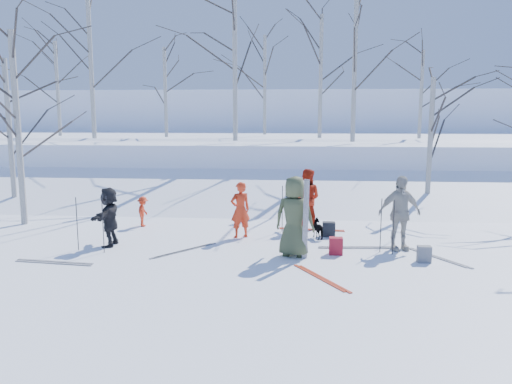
# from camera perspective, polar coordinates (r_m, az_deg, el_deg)

# --- Properties ---
(ground) EXTENTS (120.00, 120.00, 0.00)m
(ground) POSITION_cam_1_polar(r_m,az_deg,el_deg) (12.12, -0.59, -7.19)
(ground) COLOR white
(ground) RESTS_ON ground
(snow_ramp) EXTENTS (70.00, 9.49, 4.12)m
(snow_ramp) POSITION_cam_1_polar(r_m,az_deg,el_deg) (18.90, 1.37, -0.85)
(snow_ramp) COLOR white
(snow_ramp) RESTS_ON ground
(snow_plateau) EXTENTS (70.00, 18.00, 2.20)m
(snow_plateau) POSITION_cam_1_polar(r_m,az_deg,el_deg) (28.71, 2.54, 4.22)
(snow_plateau) COLOR white
(snow_plateau) RESTS_ON ground
(far_hill) EXTENTS (90.00, 30.00, 6.00)m
(far_hill) POSITION_cam_1_polar(r_m,az_deg,el_deg) (49.63, 3.48, 7.37)
(far_hill) COLOR white
(far_hill) RESTS_ON ground
(skier_olive_center) EXTENTS (1.07, 0.83, 1.93)m
(skier_olive_center) POSITION_cam_1_polar(r_m,az_deg,el_deg) (11.83, 4.40, -2.81)
(skier_olive_center) COLOR #3F482B
(skier_olive_center) RESTS_ON ground
(skier_red_north) EXTENTS (0.67, 0.58, 1.54)m
(skier_red_north) POSITION_cam_1_polar(r_m,az_deg,el_deg) (13.63, -1.81, -2.05)
(skier_red_north) COLOR red
(skier_red_north) RESTS_ON ground
(skier_redor_behind) EXTENTS (0.99, 0.84, 1.77)m
(skier_redor_behind) POSITION_cam_1_polar(r_m,az_deg,el_deg) (14.81, 5.80, -0.76)
(skier_redor_behind) COLOR #AF210D
(skier_redor_behind) RESTS_ON ground
(skier_red_seated) EXTENTS (0.34, 0.59, 0.91)m
(skier_red_seated) POSITION_cam_1_polar(r_m,az_deg,el_deg) (15.38, -12.78, -2.19)
(skier_red_seated) COLOR red
(skier_red_seated) RESTS_ON ground
(skier_cream_east) EXTENTS (1.17, 0.72, 1.87)m
(skier_cream_east) POSITION_cam_1_polar(r_m,az_deg,el_deg) (12.85, 16.08, -2.33)
(skier_cream_east) COLOR beige
(skier_cream_east) RESTS_ON ground
(skier_grey_west) EXTENTS (0.45, 1.41, 1.52)m
(skier_grey_west) POSITION_cam_1_polar(r_m,az_deg,el_deg) (13.32, -16.43, -2.72)
(skier_grey_west) COLOR black
(skier_grey_west) RESTS_ON ground
(dog) EXTENTS (0.53, 0.70, 0.54)m
(dog) POSITION_cam_1_polar(r_m,az_deg,el_deg) (13.72, 7.26, -4.19)
(dog) COLOR black
(dog) RESTS_ON ground
(upright_ski_left) EXTENTS (0.11, 0.17, 1.90)m
(upright_ski_left) POSITION_cam_1_polar(r_m,az_deg,el_deg) (11.59, 5.56, -3.14)
(upright_ski_left) COLOR silver
(upright_ski_left) RESTS_ON ground
(upright_ski_right) EXTENTS (0.10, 0.23, 1.89)m
(upright_ski_right) POSITION_cam_1_polar(r_m,az_deg,el_deg) (11.59, 5.82, -3.15)
(upright_ski_right) COLOR silver
(upright_ski_right) RESTS_ON ground
(ski_pair_a) EXTENTS (1.89, 2.08, 0.02)m
(ski_pair_a) POSITION_cam_1_polar(r_m,az_deg,el_deg) (12.64, 19.98, -7.02)
(ski_pair_a) COLOR silver
(ski_pair_a) RESTS_ON ground
(ski_pair_b) EXTENTS (1.86, 2.07, 0.02)m
(ski_pair_b) POSITION_cam_1_polar(r_m,az_deg,el_deg) (10.55, 7.42, -9.70)
(ski_pair_b) COLOR red
(ski_pair_b) RESTS_ON ground
(ski_pair_c) EXTENTS (2.06, 2.10, 0.02)m
(ski_pair_c) POSITION_cam_1_polar(r_m,az_deg,el_deg) (12.57, -8.21, -6.64)
(ski_pair_c) COLOR silver
(ski_pair_c) RESTS_ON ground
(ski_pair_d) EXTENTS (0.61, 1.94, 0.02)m
(ski_pair_d) POSITION_cam_1_polar(r_m,az_deg,el_deg) (12.39, -22.07, -7.46)
(ski_pair_d) COLOR silver
(ski_pair_d) RESTS_ON ground
(ski_pair_e) EXTENTS (0.60, 1.94, 0.02)m
(ski_pair_e) POSITION_cam_1_polar(r_m,az_deg,el_deg) (14.73, 6.38, -4.28)
(ski_pair_e) COLOR red
(ski_pair_e) RESTS_ON ground
(ski_pair_f) EXTENTS (0.49, 1.93, 0.02)m
(ski_pair_f) POSITION_cam_1_polar(r_m,az_deg,el_deg) (12.98, 11.35, -6.24)
(ski_pair_f) COLOR silver
(ski_pair_f) RESTS_ON ground
(ski_pole_a) EXTENTS (0.02, 0.02, 1.34)m
(ski_pole_a) POSITION_cam_1_polar(r_m,az_deg,el_deg) (12.56, 14.09, -3.73)
(ski_pole_a) COLOR black
(ski_pole_a) RESTS_ON ground
(ski_pole_b) EXTENTS (0.02, 0.02, 1.34)m
(ski_pole_b) POSITION_cam_1_polar(r_m,az_deg,el_deg) (14.32, 3.02, -1.93)
(ski_pole_b) COLOR black
(ski_pole_b) RESTS_ON ground
(ski_pole_c) EXTENTS (0.02, 0.02, 1.34)m
(ski_pole_c) POSITION_cam_1_polar(r_m,az_deg,el_deg) (13.12, -19.77, -3.46)
(ski_pole_c) COLOR black
(ski_pole_c) RESTS_ON ground
(ski_pole_d) EXTENTS (0.02, 0.02, 1.34)m
(ski_pole_d) POSITION_cam_1_polar(r_m,az_deg,el_deg) (14.32, 4.24, -1.94)
(ski_pole_d) COLOR black
(ski_pole_d) RESTS_ON ground
(ski_pole_e) EXTENTS (0.02, 0.02, 1.34)m
(ski_pole_e) POSITION_cam_1_polar(r_m,az_deg,el_deg) (12.71, -17.08, -3.71)
(ski_pole_e) COLOR black
(ski_pole_e) RESTS_ON ground
(ski_pole_f) EXTENTS (0.02, 0.02, 1.34)m
(ski_pole_f) POSITION_cam_1_polar(r_m,az_deg,el_deg) (12.43, 15.43, -3.92)
(ski_pole_f) COLOR black
(ski_pole_f) RESTS_ON ground
(backpack_red) EXTENTS (0.32, 0.22, 0.42)m
(backpack_red) POSITION_cam_1_polar(r_m,az_deg,el_deg) (12.25, 9.11, -6.11)
(backpack_red) COLOR maroon
(backpack_red) RESTS_ON ground
(backpack_grey) EXTENTS (0.30, 0.20, 0.38)m
(backpack_grey) POSITION_cam_1_polar(r_m,az_deg,el_deg) (12.12, 18.66, -6.74)
(backpack_grey) COLOR slate
(backpack_grey) RESTS_ON ground
(backpack_dark) EXTENTS (0.34, 0.24, 0.40)m
(backpack_dark) POSITION_cam_1_polar(r_m,az_deg,el_deg) (14.00, 8.32, -4.23)
(backpack_dark) COLOR black
(backpack_dark) RESTS_ON ground
(birch_plateau_a) EXTENTS (4.78, 4.78, 5.97)m
(birch_plateau_a) POSITION_cam_1_polar(r_m,az_deg,el_deg) (21.54, 11.20, 13.63)
(birch_plateau_a) COLOR silver
(birch_plateau_a) RESTS_ON snow_plateau
(birch_plateau_b) EXTENTS (3.47, 3.47, 4.10)m
(birch_plateau_b) POSITION_cam_1_polar(r_m,az_deg,el_deg) (25.11, 18.36, 10.52)
(birch_plateau_b) COLOR silver
(birch_plateau_b) RESTS_ON snow_plateau
(birch_plateau_c) EXTENTS (4.01, 4.01, 4.86)m
(birch_plateau_c) POSITION_cam_1_polar(r_m,az_deg,el_deg) (28.57, -21.74, 10.87)
(birch_plateau_c) COLOR silver
(birch_plateau_c) RESTS_ON snow_plateau
(birch_plateau_d) EXTENTS (5.25, 5.25, 6.64)m
(birch_plateau_d) POSITION_cam_1_polar(r_m,az_deg,el_deg) (25.31, -18.34, 13.39)
(birch_plateau_d) COLOR silver
(birch_plateau_d) RESTS_ON snow_plateau
(birch_plateau_e) EXTENTS (4.40, 4.40, 5.43)m
(birch_plateau_e) POSITION_cam_1_polar(r_m,az_deg,el_deg) (28.36, 1.01, 12.08)
(birch_plateau_e) COLOR silver
(birch_plateau_e) RESTS_ON snow_plateau
(birch_plateau_f) EXTENTS (4.61, 4.61, 5.72)m
(birch_plateau_f) POSITION_cam_1_polar(r_m,az_deg,el_deg) (24.36, 7.40, 12.87)
(birch_plateau_f) COLOR silver
(birch_plateau_f) RESTS_ON snow_plateau
(birch_plateau_g) EXTENTS (5.06, 5.06, 6.37)m
(birch_plateau_g) POSITION_cam_1_polar(r_m,az_deg,el_deg) (21.92, -2.43, 14.23)
(birch_plateau_g) COLOR silver
(birch_plateau_g) RESTS_ON snow_plateau
(birch_plateau_h) EXTENTS (3.69, 3.69, 4.41)m
(birch_plateau_h) POSITION_cam_1_polar(r_m,az_deg,el_deg) (25.79, -10.32, 11.12)
(birch_plateau_h) COLOR silver
(birch_plateau_h) RESTS_ON snow_plateau
(birch_edge_a) EXTENTS (4.65, 4.65, 5.79)m
(birch_edge_a) POSITION_cam_1_polar(r_m,az_deg,el_deg) (16.67, -25.57, 6.46)
(birch_edge_a) COLOR silver
(birch_edge_a) RESTS_ON ground
(birch_edge_d) EXTENTS (4.29, 4.29, 5.28)m
(birch_edge_d) POSITION_cam_1_polar(r_m,az_deg,el_deg) (19.84, -26.32, 5.92)
(birch_edge_d) COLOR silver
(birch_edge_d) RESTS_ON ground
(birch_edge_e) EXTENTS (3.81, 3.81, 4.59)m
(birch_edge_e) POSITION_cam_1_polar(r_m,az_deg,el_deg) (18.33, 19.27, 5.10)
(birch_edge_e) COLOR silver
(birch_edge_e) RESTS_ON ground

